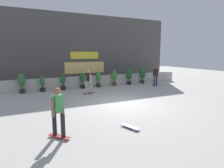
% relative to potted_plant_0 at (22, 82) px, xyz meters
% --- Properties ---
extents(ground_plane, '(48.00, 48.00, 0.00)m').
position_rel_potted_plant_0_xyz_m(ground_plane, '(5.05, -5.55, -0.82)').
color(ground_plane, '#B2AFA8').
extents(planter_wall, '(18.00, 0.40, 0.90)m').
position_rel_potted_plant_0_xyz_m(planter_wall, '(5.05, 0.45, -0.37)').
color(planter_wall, '#B2ADA3').
rests_on(planter_wall, ground).
extents(building_backdrop, '(20.00, 2.08, 6.50)m').
position_rel_potted_plant_0_xyz_m(building_backdrop, '(5.06, 4.45, 2.43)').
color(building_backdrop, '#4C4947').
rests_on(building_backdrop, ground).
extents(potted_plant_0, '(0.48, 0.48, 1.42)m').
position_rel_potted_plant_0_xyz_m(potted_plant_0, '(0.00, 0.00, 0.00)').
color(potted_plant_0, '#2D2823').
rests_on(potted_plant_0, ground).
extents(potted_plant_1, '(0.36, 0.36, 1.17)m').
position_rel_potted_plant_0_xyz_m(potted_plant_1, '(1.36, 0.00, -0.21)').
color(potted_plant_1, black).
rests_on(potted_plant_1, ground).
extents(potted_plant_2, '(0.40, 0.40, 1.26)m').
position_rel_potted_plant_0_xyz_m(potted_plant_2, '(2.86, 0.00, -0.13)').
color(potted_plant_2, black).
rests_on(potted_plant_2, ground).
extents(potted_plant_3, '(0.40, 0.40, 1.28)m').
position_rel_potted_plant_0_xyz_m(potted_plant_3, '(4.39, 0.00, -0.12)').
color(potted_plant_3, black).
rests_on(potted_plant_3, ground).
extents(potted_plant_4, '(0.42, 0.42, 1.30)m').
position_rel_potted_plant_0_xyz_m(potted_plant_4, '(5.77, 0.00, -0.09)').
color(potted_plant_4, '#2D2823').
rests_on(potted_plant_4, ground).
extents(potted_plant_5, '(0.45, 0.45, 1.36)m').
position_rel_potted_plant_0_xyz_m(potted_plant_5, '(7.25, -0.00, -0.05)').
color(potted_plant_5, brown).
rests_on(potted_plant_5, ground).
extents(potted_plant_6, '(0.52, 0.52, 1.51)m').
position_rel_potted_plant_0_xyz_m(potted_plant_6, '(8.74, -0.00, 0.06)').
color(potted_plant_6, black).
rests_on(potted_plant_6, ground).
extents(potted_plant_7, '(0.54, 0.54, 1.55)m').
position_rel_potted_plant_0_xyz_m(potted_plant_7, '(10.19, -0.00, 0.09)').
color(potted_plant_7, '#2D2823').
rests_on(potted_plant_7, ground).
extents(skater_foreground, '(0.82, 0.53, 1.70)m').
position_rel_potted_plant_0_xyz_m(skater_foreground, '(10.41, -1.59, 0.12)').
color(skater_foreground, '#266699').
rests_on(skater_foreground, ground).
extents(skater_far_right, '(0.82, 0.55, 1.70)m').
position_rel_potted_plant_0_xyz_m(skater_far_right, '(4.17, -2.16, 0.12)').
color(skater_far_right, '#72338C').
rests_on(skater_far_right, ground).
extents(skater_far_left, '(0.65, 0.75, 1.70)m').
position_rel_potted_plant_0_xyz_m(skater_far_left, '(1.00, -8.39, 0.12)').
color(skater_far_left, maroon).
rests_on(skater_far_left, ground).
extents(skateboard_near_camera, '(0.44, 0.82, 0.08)m').
position_rel_potted_plant_0_xyz_m(skateboard_near_camera, '(3.55, -8.70, -0.76)').
color(skateboard_near_camera, '#72338C').
rests_on(skateboard_near_camera, ground).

